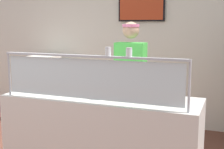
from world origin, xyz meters
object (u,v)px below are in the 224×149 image
Objects in this scene: pizza_server at (103,93)px; pepper_flake_shaker at (129,53)px; worker_figure at (131,81)px; pizza_box_stack at (44,62)px; pizza_tray at (101,94)px; parmesan_shaker at (108,52)px.

pepper_flake_shaker is (0.39, -0.31, 0.48)m from pizza_server.
worker_figure reaches higher than pizza_box_stack.
pizza_tray is 1.45× the size of pizza_server.
worker_figure is at bearing 79.59° from pizza_tray.
worker_figure reaches higher than parmesan_shaker.
pizza_server is at bearing -97.06° from worker_figure.
pizza_box_stack is (-1.95, 0.97, 0.05)m from worker_figure.
pepper_flake_shaker is 0.05× the size of worker_figure.
pepper_flake_shaker reaches higher than pizza_server.
pizza_server is at bearing 141.86° from pepper_flake_shaker.
parmesan_shaker is 1.01× the size of pepper_flake_shaker.
parmesan_shaker is 2.87m from pizza_box_stack.
parmesan_shaker reaches higher than pizza_tray.
pizza_box_stack is at bearing 153.55° from worker_figure.
parmesan_shaker is at bearing -50.66° from pizza_server.
pepper_flake_shaker is at bearing -37.33° from pizza_tray.
pizza_tray is 0.69m from worker_figure.
pizza_tray is at bearing -100.41° from worker_figure.
worker_figure reaches higher than pizza_tray.
worker_figure is at bearing 107.01° from pepper_flake_shaker.
pizza_tray is 0.64m from parmesan_shaker.
pizza_tray is 0.82× the size of pizza_box_stack.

